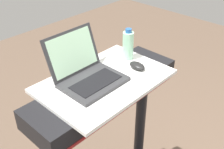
# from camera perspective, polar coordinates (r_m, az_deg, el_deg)

# --- Properties ---
(desk_board) EXTENTS (0.67, 0.45, 0.02)m
(desk_board) POSITION_cam_1_polar(r_m,az_deg,el_deg) (1.44, -1.45, -1.28)
(desk_board) COLOR white
(desk_board) RESTS_ON treadmill_base
(laptop) EXTENTS (0.31, 0.31, 0.23)m
(laptop) POSITION_cam_1_polar(r_m,az_deg,el_deg) (1.40, -5.24, 0.46)
(laptop) COLOR #2D2D30
(laptop) RESTS_ON desk_board
(computer_mouse) EXTENTS (0.07, 0.10, 0.03)m
(computer_mouse) POSITION_cam_1_polar(r_m,az_deg,el_deg) (1.52, 5.20, 1.81)
(computer_mouse) COLOR black
(computer_mouse) RESTS_ON desk_board
(water_bottle) EXTENTS (0.06, 0.06, 0.19)m
(water_bottle) POSITION_cam_1_polar(r_m,az_deg,el_deg) (1.59, 3.32, 6.06)
(water_bottle) COLOR #9EDBB2
(water_bottle) RESTS_ON desk_board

